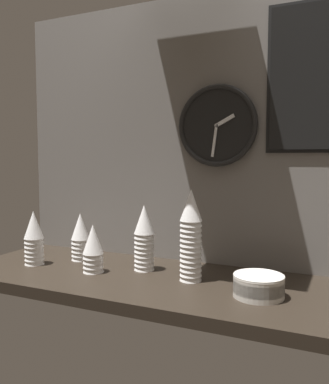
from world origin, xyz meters
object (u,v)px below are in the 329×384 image
cup_stack_left (80,237)px  wall_clock (217,126)px  cup_stack_center_left (93,248)px  bowl_stack_right (259,285)px  cup_stack_center_right (191,235)px  cup_stack_far_left (34,238)px  cup_stack_center (144,238)px

cup_stack_left → wall_clock: wall_clock is taller
cup_stack_center_left → bowl_stack_right: bearing=-1.2°
cup_stack_center_right → wall_clock: size_ratio=1.00×
cup_stack_left → cup_stack_center_left: 0.20m
cup_stack_far_left → bowl_stack_right: size_ratio=1.37×
cup_stack_left → cup_stack_center_left: cup_stack_left is taller
cup_stack_center_right → cup_stack_center: 0.21m
cup_stack_center_right → cup_stack_center: cup_stack_center_right is taller
bowl_stack_right → cup_stack_left: bearing=169.4°
cup_stack_center_right → cup_stack_left: 0.52m
cup_stack_far_left → cup_stack_center: bearing=14.1°
cup_stack_center_left → cup_stack_center: bearing=33.8°
cup_stack_center_right → cup_stack_left: bearing=171.8°
bowl_stack_right → wall_clock: (-0.23, 0.30, 0.50)m
cup_stack_center_right → cup_stack_far_left: (-0.64, -0.06, -0.05)m
cup_stack_center_right → cup_stack_center_left: (-0.36, -0.05, -0.07)m
bowl_stack_right → wall_clock: wall_clock is taller
cup_stack_left → bowl_stack_right: (0.76, -0.14, -0.06)m
cup_stack_far_left → bowl_stack_right: 0.89m
bowl_stack_right → cup_stack_center_right: bearing=164.6°
cup_stack_center_right → bowl_stack_right: (0.25, -0.07, -0.12)m
cup_stack_center_left → cup_stack_center_right: bearing=8.5°
cup_stack_left → wall_clock: size_ratio=0.62×
cup_stack_far_left → wall_clock: (0.66, 0.29, 0.44)m
cup_stack_center_right → cup_stack_center_left: 0.37m
cup_stack_center_right → cup_stack_center: (-0.21, 0.05, -0.03)m
cup_stack_center_left → wall_clock: bearing=36.7°
cup_stack_center → cup_stack_center_left: bearing=-146.2°
cup_stack_center_left → cup_stack_far_left: (-0.28, -0.00, 0.02)m
cup_stack_center → bowl_stack_right: bearing=-14.6°
cup_stack_left → bowl_stack_right: 0.77m
cup_stack_left → cup_stack_center: bearing=-4.4°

